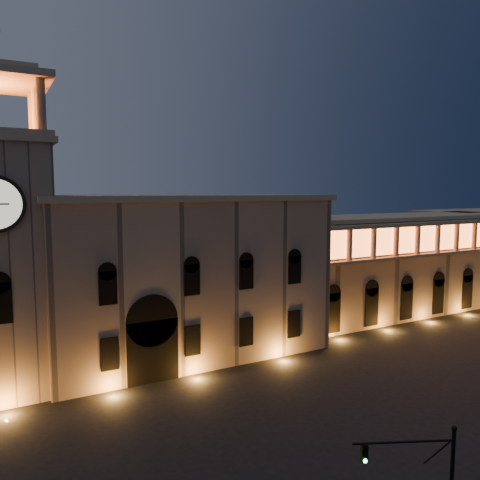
{
  "coord_description": "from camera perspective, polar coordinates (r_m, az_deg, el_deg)",
  "views": [
    {
      "loc": [
        -21.06,
        -25.26,
        18.01
      ],
      "look_at": [
        1.31,
        16.0,
        13.1
      ],
      "focal_mm": 35.0,
      "sensor_mm": 36.0,
      "label": 1
    }
  ],
  "objects": [
    {
      "name": "ground",
      "position": [
        37.5,
        10.8,
        -22.84
      ],
      "size": [
        160.0,
        160.0,
        0.0
      ],
      "primitive_type": "plane",
      "color": "black",
      "rests_on": "ground"
    },
    {
      "name": "government_building",
      "position": [
        51.7,
        -6.47,
        -4.36
      ],
      "size": [
        30.8,
        12.8,
        17.6
      ],
      "color": "#8F745D",
      "rests_on": "ground"
    },
    {
      "name": "colonnade_wing",
      "position": [
        73.13,
        18.52,
        -2.73
      ],
      "size": [
        40.6,
        11.5,
        14.5
      ],
      "color": "#8A6E58",
      "rests_on": "ground"
    },
    {
      "name": "secondary_building",
      "position": [
        97.08,
        26.4,
        -1.16
      ],
      "size": [
        20.0,
        12.0,
        14.0
      ],
      "primitive_type": "cube",
      "color": "#8A6E58",
      "rests_on": "ground"
    }
  ]
}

